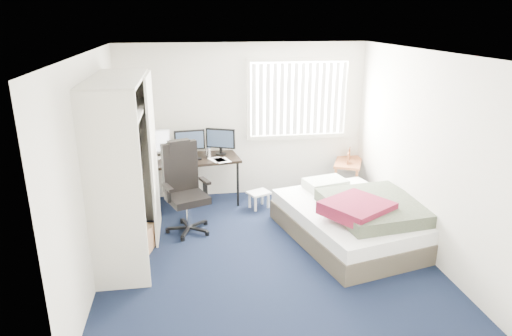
{
  "coord_description": "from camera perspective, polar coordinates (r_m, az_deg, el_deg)",
  "views": [
    {
      "loc": [
        -0.91,
        -5.17,
        2.88
      ],
      "look_at": [
        -0.05,
        0.4,
        1.0
      ],
      "focal_mm": 32.0,
      "sensor_mm": 36.0,
      "label": 1
    }
  ],
  "objects": [
    {
      "name": "nightstand",
      "position": [
        7.87,
        11.46,
        0.5
      ],
      "size": [
        0.72,
        0.93,
        0.75
      ],
      "color": "brown",
      "rests_on": "ground"
    },
    {
      "name": "desk",
      "position": [
        7.23,
        -8.48,
        1.47
      ],
      "size": [
        1.64,
        0.93,
        1.23
      ],
      "color": "black",
      "rests_on": "ground"
    },
    {
      "name": "closet",
      "position": [
        5.7,
        -16.09,
        2.12
      ],
      "size": [
        0.64,
        1.84,
        2.22
      ],
      "color": "beige",
      "rests_on": "ground"
    },
    {
      "name": "window_assembly",
      "position": [
        7.54,
        5.35,
        8.59
      ],
      "size": [
        1.72,
        0.09,
        1.32
      ],
      "color": "white",
      "rests_on": "ground"
    },
    {
      "name": "bed",
      "position": [
        6.34,
        12.32,
        -6.19
      ],
      "size": [
        1.99,
        2.37,
        0.68
      ],
      "color": "#473F33",
      "rests_on": "ground"
    },
    {
      "name": "room_shell",
      "position": [
        5.42,
        1.21,
        3.78
      ],
      "size": [
        4.2,
        4.2,
        4.2
      ],
      "color": "silver",
      "rests_on": "ground"
    },
    {
      "name": "ground",
      "position": [
        5.99,
        1.11,
        -10.34
      ],
      "size": [
        4.2,
        4.2,
        0.0
      ],
      "primitive_type": "plane",
      "color": "black",
      "rests_on": "ground"
    },
    {
      "name": "office_chair",
      "position": [
        6.44,
        -8.83,
        -3.6
      ],
      "size": [
        0.78,
        0.78,
        1.28
      ],
      "color": "black",
      "rests_on": "ground"
    },
    {
      "name": "footstool",
      "position": [
        7.18,
        0.36,
        -3.45
      ],
      "size": [
        0.4,
        0.37,
        0.27
      ],
      "color": "white",
      "rests_on": "ground"
    },
    {
      "name": "pine_box",
      "position": [
        6.14,
        -14.88,
        -8.52
      ],
      "size": [
        0.51,
        0.43,
        0.32
      ],
      "primitive_type": "cube",
      "rotation": [
        0.0,
        0.0,
        -0.28
      ],
      "color": "tan",
      "rests_on": "ground"
    }
  ]
}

